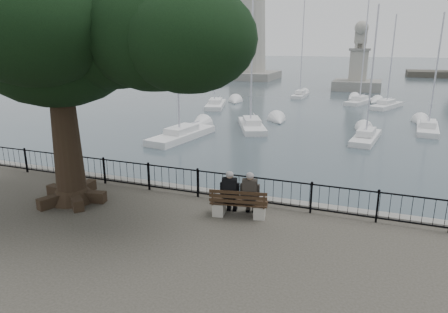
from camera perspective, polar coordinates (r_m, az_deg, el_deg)
The scene contains 16 objects.
harbor at distance 14.69m, azimuth 0.70°, elevation -7.40°, with size 260.00×260.00×1.20m.
railing at distance 13.87m, azimuth 0.00°, elevation -4.14°, with size 22.06×0.06×1.00m.
bench at distance 12.69m, azimuth 2.13°, elevation -7.20°, with size 1.87×0.85×0.95m.
person_left at distance 12.70m, azimuth 0.90°, elevation -5.42°, with size 0.51×0.80×1.51m.
person_right at distance 12.61m, azimuth 3.75°, elevation -5.60°, with size 0.51×0.80×1.51m.
tree at distance 13.63m, azimuth -20.10°, elevation 17.12°, with size 10.83×7.56×8.84m.
lighthouse at distance 75.53m, azimuth 3.49°, elevation 21.40°, with size 10.60×10.60×32.24m.
lion_monument at distance 59.80m, azimuth 18.59°, elevation 11.27°, with size 6.39×6.39×9.32m.
sailboat_a at distance 27.53m, azimuth -6.05°, elevation 3.22°, with size 2.54×6.34×11.66m.
sailboat_b at distance 30.70m, azimuth 3.99°, elevation 4.65°, with size 3.73×5.86×12.59m.
sailboat_c at distance 28.48m, azimuth 19.61°, elevation 2.72°, with size 1.97×5.03×8.80m.
sailboat_d at distance 33.30m, azimuth 27.08°, elevation 3.68°, with size 1.84×5.24×8.56m.
sailboat_e at distance 41.38m, azimuth -1.21°, elevation 7.60°, with size 3.18×6.07×13.19m.
sailboat_f at distance 46.21m, azimuth 18.82°, elevation 7.61°, with size 3.08×5.38×11.61m.
sailboat_g at distance 44.07m, azimuth 22.19°, elevation 6.84°, with size 3.41×5.52×9.21m.
sailboat_h at distance 50.22m, azimuth 10.83°, elevation 8.77°, with size 1.46×4.73×11.39m.
Camera 1 is at (4.62, -9.69, 5.30)m, focal length 32.00 mm.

